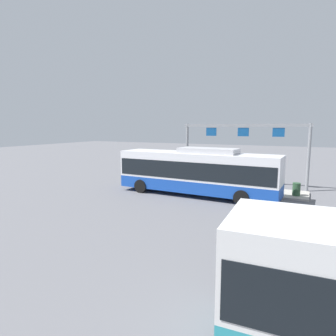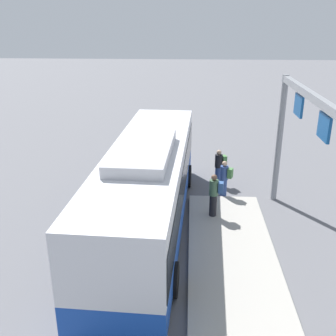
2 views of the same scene
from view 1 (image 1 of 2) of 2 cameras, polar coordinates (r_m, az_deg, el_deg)
name	(u,v)px [view 1 (image 1 of 2)]	position (r m, az deg, el deg)	size (l,w,h in m)	color
ground_plane	(196,195)	(21.27, 5.51, -5.35)	(120.00, 120.00, 0.00)	slate
platform_curb	(238,190)	(23.28, 13.59, -4.16)	(10.00, 2.80, 0.16)	#B2ADA3
bus_main	(196,171)	(20.92, 5.60, -0.51)	(11.74, 3.07, 3.46)	#1947AD
person_boarding	(162,174)	(25.29, -1.24, -1.09)	(0.45, 0.59, 1.67)	#334C8C
person_waiting_near	(178,175)	(24.78, 1.95, -1.29)	(0.48, 0.60, 1.67)	#334C8C
person_waiting_mid	(197,175)	(23.55, 5.65, -1.42)	(0.38, 0.56, 1.67)	black
platform_sign_gantry	(243,140)	(24.95, 14.50, 5.26)	(10.37, 0.24, 5.20)	gray
trash_bin	(296,189)	(22.20, 23.89, -3.83)	(0.52, 0.52, 0.90)	#2D5133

